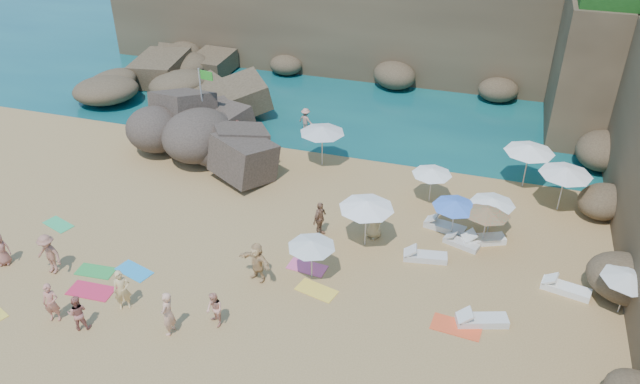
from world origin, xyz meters
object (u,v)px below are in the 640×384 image
(person_stand_2, at_px, (306,120))
(person_stand_4, at_px, (374,219))
(rock_outcrop, at_px, (212,155))
(parasol_0, at_px, (322,130))
(person_stand_6, at_px, (168,313))
(person_stand_0, at_px, (122,290))
(parasol_2, at_px, (530,149))
(person_stand_3, at_px, (320,219))
(person_stand_1, at_px, (78,313))
(person_stand_5, at_px, (237,136))
(lounger_0, at_px, (445,227))
(parasol_1, at_px, (432,171))
(flag_pole, at_px, (204,96))

(person_stand_2, xyz_separation_m, person_stand_4, (6.27, -9.31, 0.20))
(rock_outcrop, bearing_deg, parasol_0, 7.32)
(person_stand_6, bearing_deg, person_stand_4, 142.24)
(parasol_0, relative_size, person_stand_0, 1.37)
(person_stand_4, bearing_deg, parasol_2, 74.36)
(parasol_2, xyz_separation_m, person_stand_0, (-14.73, -14.05, -1.30))
(person_stand_0, relative_size, person_stand_3, 1.04)
(person_stand_0, distance_m, person_stand_1, 1.78)
(parasol_0, bearing_deg, person_stand_5, 178.57)
(parasol_2, bearing_deg, person_stand_2, 167.84)
(rock_outcrop, height_order, lounger_0, rock_outcrop)
(parasol_1, relative_size, person_stand_4, 1.05)
(rock_outcrop, xyz_separation_m, person_stand_3, (8.05, -5.47, 0.86))
(parasol_1, distance_m, person_stand_2, 10.05)
(rock_outcrop, xyz_separation_m, person_stand_2, (4.16, 4.41, 0.74))
(flag_pole, bearing_deg, person_stand_6, -69.73)
(parasol_0, xyz_separation_m, person_stand_6, (-1.76, -13.88, -1.17))
(flag_pole, distance_m, person_stand_3, 11.36)
(person_stand_2, bearing_deg, parasol_2, -172.35)
(parasol_0, relative_size, parasol_2, 0.97)
(flag_pole, bearing_deg, parasol_1, -10.80)
(person_stand_0, xyz_separation_m, person_stand_4, (8.29, 7.47, 0.05))
(person_stand_2, height_order, person_stand_3, person_stand_3)
(rock_outcrop, bearing_deg, person_stand_2, 46.68)
(parasol_1, distance_m, person_stand_4, 4.29)
(rock_outcrop, height_order, flag_pole, flag_pole)
(rock_outcrop, height_order, person_stand_3, person_stand_3)
(parasol_1, relative_size, person_stand_3, 1.14)
(person_stand_0, bearing_deg, parasol_2, 8.46)
(parasol_1, xyz_separation_m, person_stand_6, (-7.94, -11.89, -0.76))
(parasol_1, bearing_deg, parasol_2, 32.91)
(parasol_1, bearing_deg, person_stand_1, -131.76)
(person_stand_4, relative_size, person_stand_5, 1.00)
(person_stand_6, bearing_deg, parasol_2, 138.19)
(parasol_0, relative_size, parasol_1, 1.24)
(person_stand_3, bearing_deg, parasol_2, -37.10)
(rock_outcrop, bearing_deg, parasol_2, 5.67)
(rock_outcrop, height_order, person_stand_1, person_stand_1)
(person_stand_2, distance_m, person_stand_4, 11.23)
(parasol_2, xyz_separation_m, person_stand_1, (-15.72, -15.52, -1.43))
(flag_pole, bearing_deg, parasol_2, 1.07)
(lounger_0, bearing_deg, person_stand_1, -127.95)
(parasol_0, bearing_deg, parasol_1, -17.89)
(lounger_0, bearing_deg, person_stand_2, 151.94)
(rock_outcrop, xyz_separation_m, person_stand_4, (10.43, -4.90, 0.94))
(parasol_1, relative_size, person_stand_5, 1.04)
(person_stand_1, xyz_separation_m, person_stand_4, (9.28, 8.95, 0.18))
(parasol_0, relative_size, person_stand_6, 1.29)
(parasol_1, distance_m, person_stand_0, 15.23)
(person_stand_5, bearing_deg, person_stand_0, -85.10)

